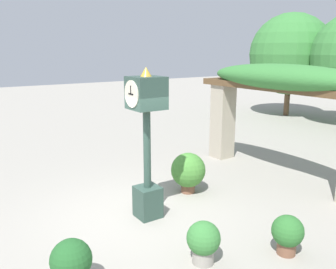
{
  "coord_description": "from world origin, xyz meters",
  "views": [
    {
      "loc": [
        6.0,
        -3.25,
        3.35
      ],
      "look_at": [
        0.15,
        0.69,
        1.68
      ],
      "focal_mm": 38.0,
      "sensor_mm": 36.0,
      "label": 1
    }
  ],
  "objects_px": {
    "potted_plant_near_right": "(71,263)",
    "potted_plant_far_left": "(288,233)",
    "potted_plant_far_right": "(203,241)",
    "pedestal_clock": "(147,134)",
    "potted_plant_near_left": "(188,171)"
  },
  "relations": [
    {
      "from": "potted_plant_near_right",
      "to": "potted_plant_far_left",
      "type": "distance_m",
      "value": 3.49
    },
    {
      "from": "potted_plant_far_left",
      "to": "pedestal_clock",
      "type": "bearing_deg",
      "value": -153.86
    },
    {
      "from": "potted_plant_near_left",
      "to": "potted_plant_near_right",
      "type": "distance_m",
      "value": 4.05
    },
    {
      "from": "potted_plant_far_right",
      "to": "potted_plant_far_left",
      "type": "bearing_deg",
      "value": 66.2
    },
    {
      "from": "potted_plant_near_left",
      "to": "potted_plant_far_right",
      "type": "height_order",
      "value": "potted_plant_near_left"
    },
    {
      "from": "pedestal_clock",
      "to": "potted_plant_near_right",
      "type": "bearing_deg",
      "value": -56.41
    },
    {
      "from": "pedestal_clock",
      "to": "potted_plant_near_left",
      "type": "distance_m",
      "value": 1.98
    },
    {
      "from": "potted_plant_far_left",
      "to": "potted_plant_far_right",
      "type": "relative_size",
      "value": 0.97
    },
    {
      "from": "pedestal_clock",
      "to": "potted_plant_near_left",
      "type": "height_order",
      "value": "pedestal_clock"
    },
    {
      "from": "pedestal_clock",
      "to": "potted_plant_near_right",
      "type": "height_order",
      "value": "pedestal_clock"
    },
    {
      "from": "pedestal_clock",
      "to": "potted_plant_far_right",
      "type": "distance_m",
      "value": 2.35
    },
    {
      "from": "potted_plant_far_right",
      "to": "pedestal_clock",
      "type": "bearing_deg",
      "value": 176.91
    },
    {
      "from": "potted_plant_near_right",
      "to": "potted_plant_far_left",
      "type": "bearing_deg",
      "value": 71.34
    },
    {
      "from": "potted_plant_near_right",
      "to": "potted_plant_far_right",
      "type": "height_order",
      "value": "potted_plant_near_right"
    },
    {
      "from": "pedestal_clock",
      "to": "potted_plant_far_left",
      "type": "xyz_separation_m",
      "value": [
        2.5,
        1.22,
        -1.36
      ]
    }
  ]
}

